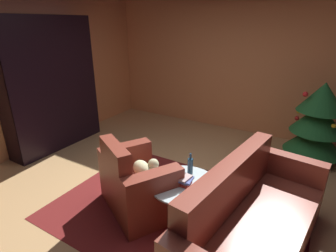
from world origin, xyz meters
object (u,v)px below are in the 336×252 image
object	(u,v)px
couch_red	(252,226)
coffee_table	(184,186)
bookshelf_unit	(57,84)
book_stack_on_table	(182,180)
decorated_tree	(318,122)
bottle_on_table	(190,166)
armchair_red	(136,185)

from	to	relation	value
couch_red	coffee_table	size ratio (longest dim) A/B	2.70
coffee_table	bookshelf_unit	bearing A→B (deg)	166.06
bookshelf_unit	book_stack_on_table	size ratio (longest dim) A/B	9.48
coffee_table	decorated_tree	size ratio (longest dim) A/B	0.60
couch_red	book_stack_on_table	size ratio (longest dim) A/B	8.87
bottle_on_table	couch_red	bearing A→B (deg)	-21.26
decorated_tree	couch_red	bearing A→B (deg)	-98.47
armchair_red	decorated_tree	distance (m)	2.98
bookshelf_unit	decorated_tree	xyz separation A→B (m)	(3.99, 1.60, -0.45)
book_stack_on_table	decorated_tree	bearing A→B (deg)	63.80
bookshelf_unit	bottle_on_table	distance (m)	2.92
armchair_red	book_stack_on_table	world-z (taller)	armchair_red
couch_red	book_stack_on_table	bearing A→B (deg)	173.77
bookshelf_unit	coffee_table	xyz separation A→B (m)	(2.86, -0.71, -0.68)
armchair_red	bottle_on_table	distance (m)	0.68
armchair_red	bookshelf_unit	bearing A→B (deg)	160.25
book_stack_on_table	coffee_table	bearing A→B (deg)	65.00
armchair_red	coffee_table	bearing A→B (deg)	11.32
couch_red	decorated_tree	world-z (taller)	decorated_tree
couch_red	coffee_table	world-z (taller)	couch_red
book_stack_on_table	decorated_tree	size ratio (longest dim) A/B	0.18
couch_red	bookshelf_unit	bearing A→B (deg)	167.37
bookshelf_unit	armchair_red	distance (m)	2.56
bookshelf_unit	decorated_tree	size ratio (longest dim) A/B	1.73
armchair_red	bottle_on_table	world-z (taller)	armchair_red
couch_red	bottle_on_table	world-z (taller)	couch_red
bottle_on_table	decorated_tree	world-z (taller)	decorated_tree
bookshelf_unit	book_stack_on_table	xyz separation A→B (m)	(2.85, -0.73, -0.59)
coffee_table	decorated_tree	distance (m)	2.59
armchair_red	couch_red	xyz separation A→B (m)	(1.34, 0.01, -0.00)
bookshelf_unit	couch_red	distance (m)	3.81
bookshelf_unit	coffee_table	world-z (taller)	bookshelf_unit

